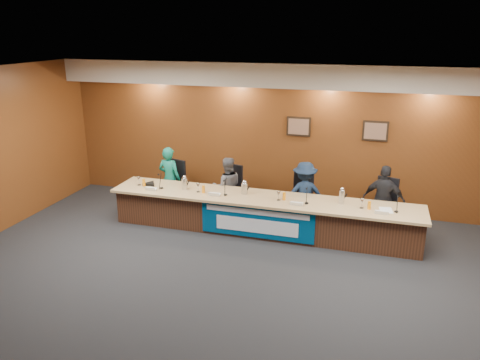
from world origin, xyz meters
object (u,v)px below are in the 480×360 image
object	(u,v)px
office_chair_c	(305,201)
carafe_mid	(245,189)
dais_body	(262,215)
banner	(257,222)
office_chair_d	(383,209)
carafe_left	(185,184)
panelist_d	(384,200)
speakerphone	(150,184)
panelist_b	(227,187)
office_chair_b	(229,193)
carafe_right	(342,197)
panelist_c	(304,194)
panelist_a	(170,179)
office_chair_a	(172,187)

from	to	relation	value
office_chair_c	carafe_mid	bearing A→B (deg)	-167.61
dais_body	banner	world-z (taller)	banner
office_chair_d	banner	bearing A→B (deg)	-138.02
carafe_left	panelist_d	bearing A→B (deg)	9.28
speakerphone	office_chair_c	bearing A→B (deg)	12.67
carafe_mid	banner	bearing A→B (deg)	-50.67
panelist_b	office_chair_b	bearing A→B (deg)	-113.68
panelist_d	office_chair_c	size ratio (longest dim) A/B	2.90
panelist_d	office_chair_b	xyz separation A→B (m)	(-3.20, 0.10, -0.22)
speakerphone	carafe_right	bearing A→B (deg)	0.82
office_chair_c	speakerphone	world-z (taller)	speakerphone
panelist_c	speakerphone	bearing A→B (deg)	-6.67
office_chair_b	carafe_left	xyz separation A→B (m)	(-0.70, -0.74, 0.39)
panelist_d	office_chair_d	size ratio (longest dim) A/B	2.90
panelist_a	carafe_left	size ratio (longest dim) A/B	6.21
banner	office_chair_b	world-z (taller)	banner
panelist_b	carafe_right	distance (m)	2.51
office_chair_b	banner	bearing A→B (deg)	-35.89
banner	speakerphone	distance (m)	2.48
panelist_b	carafe_right	xyz separation A→B (m)	(2.44, -0.55, 0.23)
office_chair_d	carafe_right	world-z (taller)	carafe_right
panelist_a	office_chair_d	world-z (taller)	panelist_a
dais_body	panelist_c	world-z (taller)	panelist_c
carafe_left	carafe_mid	bearing A→B (deg)	3.56
office_chair_c	carafe_mid	xyz separation A→B (m)	(-1.10, -0.66, 0.38)
office_chair_a	speakerphone	xyz separation A→B (m)	(-0.16, -0.71, 0.30)
panelist_c	panelist_d	bearing A→B (deg)	162.40
dais_body	banner	distance (m)	0.42
dais_body	office_chair_a	bearing A→B (deg)	162.71
banner	panelist_a	bearing A→B (deg)	155.73
dais_body	panelist_c	bearing A→B (deg)	39.52
office_chair_a	carafe_left	bearing A→B (deg)	-31.89
panelist_b	carafe_right	size ratio (longest dim) A/B	5.00
office_chair_a	office_chair_d	bearing A→B (deg)	17.40
panelist_c	speakerphone	distance (m)	3.21
panelist_b	office_chair_c	xyz separation A→B (m)	(1.65, 0.10, -0.17)
panelist_b	carafe_left	world-z (taller)	panelist_b
panelist_d	carafe_right	bearing A→B (deg)	47.13
panelist_d	office_chair_a	xyz separation A→B (m)	(-4.53, 0.10, -0.22)
banner	office_chair_c	bearing A→B (deg)	56.84
carafe_left	office_chair_d	bearing A→B (deg)	10.71
office_chair_b	carafe_mid	distance (m)	0.94
banner	office_chair_c	distance (m)	1.34
banner	panelist_a	size ratio (longest dim) A/B	1.53
office_chair_a	office_chair_b	size ratio (longest dim) A/B	1.00
office_chair_d	panelist_a	bearing A→B (deg)	-162.86
banner	office_chair_a	xyz separation A→B (m)	(-2.26, 1.12, 0.10)
office_chair_a	carafe_mid	distance (m)	2.03
carafe_left	carafe_mid	size ratio (longest dim) A/B	1.06
carafe_right	office_chair_d	bearing A→B (deg)	40.36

